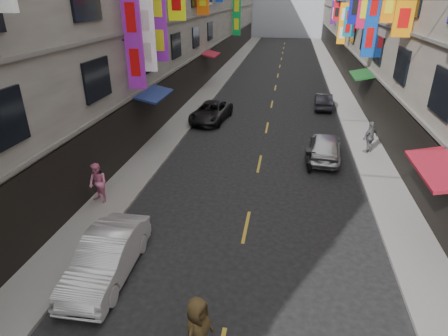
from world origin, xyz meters
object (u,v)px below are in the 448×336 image
at_px(pedestrian_crossing, 198,331).
at_px(scooter_far_right, 309,159).
at_px(car_left_mid, 107,257).
at_px(car_left_far, 211,112).
at_px(car_right_far, 323,101).
at_px(pedestrian_rfar, 370,137).
at_px(car_right_mid, 325,146).
at_px(pedestrian_lfar, 98,183).

bearing_deg(pedestrian_crossing, scooter_far_right, 6.52).
relative_size(car_left_mid, car_left_far, 0.91).
xyz_separation_m(scooter_far_right, car_left_far, (-6.51, 6.79, 0.20)).
relative_size(car_right_far, pedestrian_rfar, 2.01).
height_order(car_left_mid, car_right_mid, car_right_mid).
xyz_separation_m(car_left_mid, car_left_far, (0.00, 16.27, -0.05)).
height_order(car_right_mid, pedestrian_lfar, pedestrian_lfar).
bearing_deg(pedestrian_lfar, car_left_far, 103.40).
relative_size(car_left_mid, car_right_mid, 1.01).
xyz_separation_m(scooter_far_right, pedestrian_rfar, (3.34, 2.27, 0.57)).
height_order(car_right_far, pedestrian_crossing, pedestrian_crossing).
xyz_separation_m(scooter_far_right, car_right_far, (1.49, 11.40, 0.15)).
height_order(car_left_mid, car_right_far, car_left_mid).
xyz_separation_m(car_right_mid, car_right_far, (0.60, 10.13, -0.12)).
height_order(car_right_mid, pedestrian_rfar, pedestrian_rfar).
height_order(pedestrian_rfar, pedestrian_crossing, pedestrian_rfar).
bearing_deg(car_right_mid, pedestrian_crossing, 79.09).
distance_m(car_left_mid, car_left_far, 16.27).
xyz_separation_m(car_left_mid, pedestrian_crossing, (3.53, -2.50, 0.25)).
height_order(car_right_mid, pedestrian_crossing, pedestrian_crossing).
bearing_deg(car_left_far, car_right_far, 36.32).
xyz_separation_m(pedestrian_lfar, pedestrian_rfar, (12.16, 7.66, 0.02)).
height_order(pedestrian_lfar, pedestrian_rfar, pedestrian_rfar).
bearing_deg(car_right_far, pedestrian_crossing, 81.34).
bearing_deg(pedestrian_rfar, car_right_mid, -18.28).
height_order(scooter_far_right, pedestrian_crossing, pedestrian_crossing).
bearing_deg(car_right_mid, car_left_mid, 60.84).
distance_m(car_left_far, pedestrian_rfar, 10.84).
distance_m(car_right_far, pedestrian_crossing, 23.81).
bearing_deg(car_right_mid, car_right_far, -88.03).
bearing_deg(car_right_far, car_left_mid, 71.20).
xyz_separation_m(car_right_mid, pedestrian_lfar, (-9.72, -6.66, 0.28)).
bearing_deg(scooter_far_right, car_left_far, -49.06).
bearing_deg(car_left_mid, car_right_mid, 53.87).
xyz_separation_m(car_left_mid, car_right_mid, (7.40, 10.76, 0.02)).
xyz_separation_m(pedestrian_lfar, pedestrian_crossing, (5.85, -6.61, -0.05)).
bearing_deg(car_right_mid, pedestrian_lfar, 39.77).
xyz_separation_m(scooter_far_right, car_left_mid, (-6.51, -9.49, 0.25)).
xyz_separation_m(car_left_far, car_right_far, (8.00, 4.61, -0.05)).
bearing_deg(pedestrian_rfar, car_right_far, -119.12).
relative_size(pedestrian_lfar, pedestrian_rfar, 0.98).
distance_m(car_right_mid, pedestrian_rfar, 2.66).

